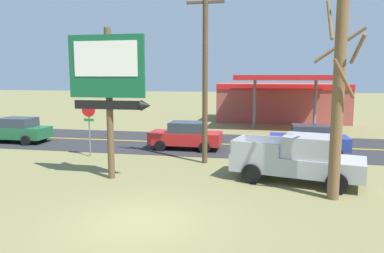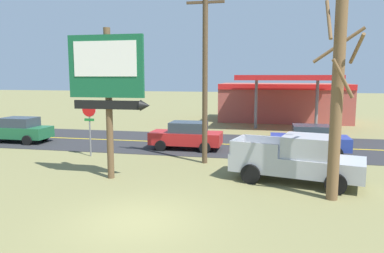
{
  "view_description": "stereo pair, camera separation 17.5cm",
  "coord_description": "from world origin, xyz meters",
  "px_view_note": "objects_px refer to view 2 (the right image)",
  "views": [
    {
      "loc": [
        3.66,
        -10.02,
        4.34
      ],
      "look_at": [
        0.0,
        8.0,
        1.8
      ],
      "focal_mm": 34.45,
      "sensor_mm": 36.0,
      "label": 1
    },
    {
      "loc": [
        3.83,
        -9.99,
        4.34
      ],
      "look_at": [
        0.0,
        8.0,
        1.8
      ],
      "focal_mm": 34.45,
      "sensor_mm": 36.0,
      "label": 2
    }
  ],
  "objects_px": {
    "utility_pole": "(205,65)",
    "car_red_near_lane": "(187,135)",
    "motel_sign": "(108,79)",
    "car_green_mid_lane": "(18,130)",
    "gas_station": "(284,101)",
    "bare_tree": "(337,98)",
    "car_blue_far_lane": "(310,140)",
    "pickup_silver_parked_on_lawn": "(298,159)",
    "stop_sign": "(89,119)"
  },
  "relations": [
    {
      "from": "utility_pole",
      "to": "car_red_near_lane",
      "type": "relative_size",
      "value": 2.17
    },
    {
      "from": "motel_sign",
      "to": "car_green_mid_lane",
      "type": "distance_m",
      "value": 12.29
    },
    {
      "from": "utility_pole",
      "to": "car_red_near_lane",
      "type": "xyz_separation_m",
      "value": [
        -1.66,
        3.19,
        -4.04
      ]
    },
    {
      "from": "utility_pole",
      "to": "motel_sign",
      "type": "bearing_deg",
      "value": -132.54
    },
    {
      "from": "utility_pole",
      "to": "gas_station",
      "type": "xyz_separation_m",
      "value": [
        4.4,
        18.69,
        -2.92
      ]
    },
    {
      "from": "bare_tree",
      "to": "car_red_near_lane",
      "type": "height_order",
      "value": "bare_tree"
    },
    {
      "from": "gas_station",
      "to": "car_green_mid_lane",
      "type": "bearing_deg",
      "value": -138.28
    },
    {
      "from": "bare_tree",
      "to": "car_green_mid_lane",
      "type": "relative_size",
      "value": 1.64
    },
    {
      "from": "car_blue_far_lane",
      "to": "car_green_mid_lane",
      "type": "bearing_deg",
      "value": 180.0
    },
    {
      "from": "gas_station",
      "to": "car_blue_far_lane",
      "type": "xyz_separation_m",
      "value": [
        0.96,
        -15.5,
        -1.11
      ]
    },
    {
      "from": "pickup_silver_parked_on_lawn",
      "to": "car_blue_far_lane",
      "type": "relative_size",
      "value": 1.31
    },
    {
      "from": "bare_tree",
      "to": "stop_sign",
      "type": "bearing_deg",
      "value": 158.16
    },
    {
      "from": "stop_sign",
      "to": "bare_tree",
      "type": "height_order",
      "value": "bare_tree"
    },
    {
      "from": "car_green_mid_lane",
      "to": "stop_sign",
      "type": "bearing_deg",
      "value": -23.92
    },
    {
      "from": "utility_pole",
      "to": "bare_tree",
      "type": "bearing_deg",
      "value": -39.63
    },
    {
      "from": "car_green_mid_lane",
      "to": "car_blue_far_lane",
      "type": "bearing_deg",
      "value": 0.0
    },
    {
      "from": "stop_sign",
      "to": "pickup_silver_parked_on_lawn",
      "type": "distance_m",
      "value": 11.06
    },
    {
      "from": "pickup_silver_parked_on_lawn",
      "to": "car_red_near_lane",
      "type": "distance_m",
      "value": 8.28
    },
    {
      "from": "gas_station",
      "to": "car_red_near_lane",
      "type": "distance_m",
      "value": 16.67
    },
    {
      "from": "bare_tree",
      "to": "car_red_near_lane",
      "type": "distance_m",
      "value": 10.74
    },
    {
      "from": "utility_pole",
      "to": "car_green_mid_lane",
      "type": "bearing_deg",
      "value": 166.2
    },
    {
      "from": "motel_sign",
      "to": "gas_station",
      "type": "height_order",
      "value": "motel_sign"
    },
    {
      "from": "stop_sign",
      "to": "bare_tree",
      "type": "relative_size",
      "value": 0.43
    },
    {
      "from": "motel_sign",
      "to": "car_green_mid_lane",
      "type": "bearing_deg",
      "value": 144.42
    },
    {
      "from": "car_red_near_lane",
      "to": "pickup_silver_parked_on_lawn",
      "type": "bearing_deg",
      "value": -43.89
    },
    {
      "from": "utility_pole",
      "to": "car_red_near_lane",
      "type": "bearing_deg",
      "value": 117.45
    },
    {
      "from": "car_blue_far_lane",
      "to": "gas_station",
      "type": "bearing_deg",
      "value": 93.54
    },
    {
      "from": "car_red_near_lane",
      "to": "car_blue_far_lane",
      "type": "distance_m",
      "value": 7.01
    },
    {
      "from": "car_blue_far_lane",
      "to": "pickup_silver_parked_on_lawn",
      "type": "bearing_deg",
      "value": -100.34
    },
    {
      "from": "car_red_near_lane",
      "to": "motel_sign",
      "type": "bearing_deg",
      "value": -104.06
    },
    {
      "from": "car_green_mid_lane",
      "to": "motel_sign",
      "type": "bearing_deg",
      "value": -35.58
    },
    {
      "from": "gas_station",
      "to": "car_blue_far_lane",
      "type": "bearing_deg",
      "value": -86.46
    },
    {
      "from": "bare_tree",
      "to": "car_green_mid_lane",
      "type": "distance_m",
      "value": 20.08
    },
    {
      "from": "motel_sign",
      "to": "utility_pole",
      "type": "xyz_separation_m",
      "value": [
        3.38,
        3.68,
        0.65
      ]
    },
    {
      "from": "gas_station",
      "to": "utility_pole",
      "type": "bearing_deg",
      "value": -103.24
    },
    {
      "from": "motel_sign",
      "to": "stop_sign",
      "type": "height_order",
      "value": "motel_sign"
    },
    {
      "from": "car_green_mid_lane",
      "to": "utility_pole",
      "type": "bearing_deg",
      "value": -13.8
    },
    {
      "from": "car_red_near_lane",
      "to": "car_blue_far_lane",
      "type": "relative_size",
      "value": 1.0
    },
    {
      "from": "motel_sign",
      "to": "utility_pole",
      "type": "height_order",
      "value": "utility_pole"
    },
    {
      "from": "stop_sign",
      "to": "car_blue_far_lane",
      "type": "height_order",
      "value": "stop_sign"
    },
    {
      "from": "pickup_silver_parked_on_lawn",
      "to": "car_green_mid_lane",
      "type": "xyz_separation_m",
      "value": [
        -17.29,
        5.74,
        -0.13
      ]
    },
    {
      "from": "stop_sign",
      "to": "car_red_near_lane",
      "type": "relative_size",
      "value": 0.7
    },
    {
      "from": "car_green_mid_lane",
      "to": "car_blue_far_lane",
      "type": "xyz_separation_m",
      "value": [
        18.34,
        0.0,
        0.0
      ]
    },
    {
      "from": "motel_sign",
      "to": "bare_tree",
      "type": "relative_size",
      "value": 0.91
    },
    {
      "from": "utility_pole",
      "to": "bare_tree",
      "type": "relative_size",
      "value": 1.32
    },
    {
      "from": "stop_sign",
      "to": "bare_tree",
      "type": "distance_m",
      "value": 12.72
    },
    {
      "from": "stop_sign",
      "to": "pickup_silver_parked_on_lawn",
      "type": "height_order",
      "value": "stop_sign"
    },
    {
      "from": "car_red_near_lane",
      "to": "car_blue_far_lane",
      "type": "xyz_separation_m",
      "value": [
        7.01,
        0.0,
        0.0
      ]
    },
    {
      "from": "stop_sign",
      "to": "car_blue_far_lane",
      "type": "relative_size",
      "value": 0.7
    },
    {
      "from": "motel_sign",
      "to": "gas_station",
      "type": "distance_m",
      "value": 23.79
    }
  ]
}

